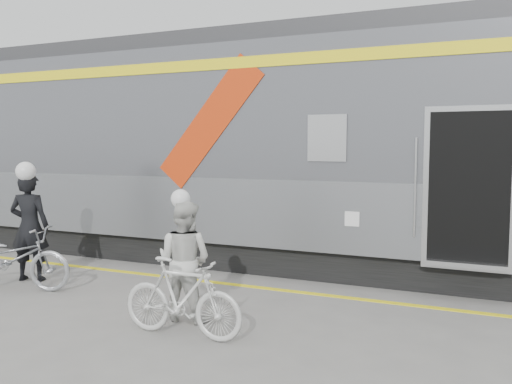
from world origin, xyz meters
The scene contains 9 objects.
ground centered at (0.00, 0.00, 0.00)m, with size 90.00×90.00×0.00m, color slate.
train centered at (1.27, 4.19, 2.05)m, with size 24.00×3.17×4.10m.
safety_strip centered at (0.00, 2.15, 0.00)m, with size 24.00×0.12×0.01m, color yellow.
man centered at (-2.91, 1.09, 0.86)m, with size 0.63×0.41×1.72m, color black.
bicycle_left centered at (-2.71, 0.54, 0.47)m, with size 0.63×1.80×0.95m, color #ABAEB3.
woman centered at (0.33, 0.43, 0.74)m, with size 0.72×0.56×1.47m, color silver.
bicycle_right centered at (0.63, -0.12, 0.45)m, with size 0.42×1.49×0.89m, color silver.
helmet_man centered at (-2.91, 1.09, 1.87)m, with size 0.30×0.30×0.30m, color white.
helmet_woman centered at (0.33, 0.43, 1.59)m, with size 0.24×0.24×0.24m, color white.
Camera 1 is at (3.79, -5.18, 2.14)m, focal length 38.00 mm.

